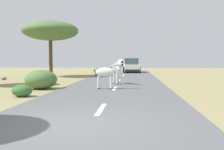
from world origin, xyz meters
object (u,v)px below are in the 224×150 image
object	(u,v)px
tree_1	(50,31)
bush_0	(97,70)
zebra_0	(118,69)
car_0	(131,66)
rock_1	(4,78)
bush_2	(41,79)
bush_1	(22,91)
zebra_1	(107,72)

from	to	relation	value
tree_1	bush_0	world-z (taller)	tree_1
zebra_0	tree_1	bearing A→B (deg)	-66.73
car_0	bush_0	bearing A→B (deg)	0.19
zebra_0	car_0	bearing A→B (deg)	-112.13
zebra_0	rock_1	size ratio (longest dim) A/B	3.54
zebra_0	tree_1	distance (m)	10.61
bush_0	bush_2	xyz separation A→B (m)	(-0.57, -18.16, 0.24)
car_0	bush_2	world-z (taller)	car_0
tree_1	bush_0	xyz separation A→B (m)	(3.33, 7.92, -4.04)
zebra_0	tree_1	size ratio (longest dim) A/B	0.32
zebra_0	bush_2	size ratio (longest dim) A/B	0.95
bush_0	bush_2	distance (m)	18.17
tree_1	bush_2	size ratio (longest dim) A/B	2.97
tree_1	rock_1	size ratio (longest dim) A/B	11.09
bush_1	zebra_0	bearing A→B (deg)	56.42
zebra_1	bush_2	world-z (taller)	zebra_1
bush_2	rock_1	world-z (taller)	bush_2
bush_2	car_0	bearing A→B (deg)	75.38
zebra_1	tree_1	distance (m)	12.63
tree_1	rock_1	xyz separation A→B (m)	(-2.54, -4.18, -4.20)
bush_1	bush_0	bearing A→B (deg)	89.07
zebra_0	zebra_1	world-z (taller)	zebra_0
zebra_1	tree_1	world-z (taller)	tree_1
tree_1	bush_2	world-z (taller)	tree_1
zebra_0	bush_1	size ratio (longest dim) A/B	1.88
zebra_0	rock_1	bearing A→B (deg)	-38.44
rock_1	bush_2	bearing A→B (deg)	-48.85
bush_0	zebra_0	bearing A→B (deg)	-77.05
tree_1	rock_1	bearing A→B (deg)	-121.28
zebra_0	zebra_1	distance (m)	2.96
car_0	bush_2	size ratio (longest dim) A/B	2.49
zebra_1	car_0	size ratio (longest dim) A/B	0.36
tree_1	car_0	bearing A→B (deg)	47.26
zebra_1	bush_0	distance (m)	18.52
bush_0	rock_1	world-z (taller)	bush_0
car_0	bush_1	size ratio (longest dim) A/B	4.96
zebra_1	bush_0	bearing A→B (deg)	-167.82
car_0	rock_1	distance (m)	15.99
zebra_0	bush_2	xyz separation A→B (m)	(-4.09, -2.84, -0.50)
car_0	rock_1	bearing A→B (deg)	47.26
car_0	tree_1	bearing A→B (deg)	43.77
bush_1	bush_2	size ratio (longest dim) A/B	0.50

